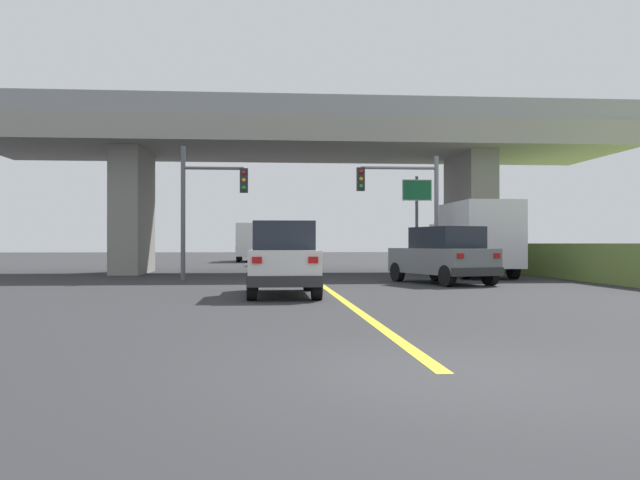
# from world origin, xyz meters

# --- Properties ---
(ground) EXTENTS (160.00, 160.00, 0.00)m
(ground) POSITION_xyz_m (0.00, 26.08, 0.00)
(ground) COLOR #2B2B2D
(overpass_bridge) EXTENTS (30.48, 8.17, 7.91)m
(overpass_bridge) POSITION_xyz_m (0.00, 26.08, 5.74)
(overpass_bridge) COLOR gray
(overpass_bridge) RESTS_ON ground
(lane_divider_stripe) EXTENTS (0.20, 23.47, 0.01)m
(lane_divider_stripe) POSITION_xyz_m (0.00, 11.73, 0.00)
(lane_divider_stripe) COLOR yellow
(lane_divider_stripe) RESTS_ON ground
(suv_lead) EXTENTS (1.89, 4.65, 2.02)m
(suv_lead) POSITION_xyz_m (-1.47, 11.54, 1.01)
(suv_lead) COLOR silver
(suv_lead) RESTS_ON ground
(suv_crossing) EXTENTS (3.21, 4.91, 2.02)m
(suv_crossing) POSITION_xyz_m (4.38, 16.57, 1.01)
(suv_crossing) COLOR slate
(suv_crossing) RESTS_ON ground
(box_truck) EXTENTS (2.33, 6.56, 3.15)m
(box_truck) POSITION_xyz_m (7.01, 21.25, 1.64)
(box_truck) COLOR silver
(box_truck) RESTS_ON ground
(sedan_oncoming) EXTENTS (2.01, 4.30, 2.02)m
(sedan_oncoming) POSITION_xyz_m (-1.03, 37.37, 1.01)
(sedan_oncoming) COLOR black
(sedan_oncoming) RESTS_ON ground
(traffic_signal_nearside) EXTENTS (3.43, 0.36, 5.08)m
(traffic_signal_nearside) POSITION_xyz_m (3.95, 20.53, 3.31)
(traffic_signal_nearside) COLOR slate
(traffic_signal_nearside) RESTS_ON ground
(traffic_signal_farside) EXTENTS (2.63, 0.36, 5.26)m
(traffic_signal_farside) POSITION_xyz_m (-4.28, 19.83, 3.24)
(traffic_signal_farside) COLOR #56595E
(traffic_signal_farside) RESTS_ON ground
(highway_sign) EXTENTS (1.41, 0.17, 4.61)m
(highway_sign) POSITION_xyz_m (5.21, 24.38, 3.34)
(highway_sign) COLOR #56595E
(highway_sign) RESTS_ON ground
(semi_truck_distant) EXTENTS (2.33, 6.83, 2.99)m
(semi_truck_distant) POSITION_xyz_m (-2.96, 47.36, 1.58)
(semi_truck_distant) COLOR silver
(semi_truck_distant) RESTS_ON ground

